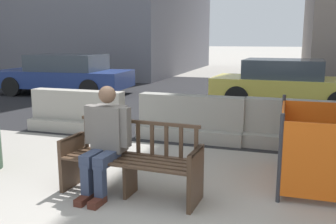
% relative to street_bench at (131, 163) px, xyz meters
% --- Properties ---
extents(ground_plane, '(200.00, 200.00, 0.00)m').
position_rel_street_bench_xyz_m(ground_plane, '(0.46, -0.47, -0.40)').
color(ground_plane, gray).
extents(street_asphalt, '(120.00, 12.00, 0.01)m').
position_rel_street_bench_xyz_m(street_asphalt, '(0.46, 8.23, -0.39)').
color(street_asphalt, black).
rests_on(street_asphalt, ground).
extents(street_bench, '(1.72, 0.62, 0.88)m').
position_rel_street_bench_xyz_m(street_bench, '(0.00, 0.00, 0.00)').
color(street_bench, '#473323').
rests_on(street_bench, ground).
extents(seated_person, '(0.59, 0.74, 1.31)m').
position_rel_street_bench_xyz_m(seated_person, '(-0.31, -0.04, 0.29)').
color(seated_person, '#66605B').
rests_on(seated_person, ground).
extents(jersey_barrier_centre, '(2.02, 0.74, 0.84)m').
position_rel_street_bench_xyz_m(jersey_barrier_centre, '(0.06, 2.73, -0.06)').
color(jersey_barrier_centre, gray).
rests_on(jersey_barrier_centre, ground).
extents(jersey_barrier_left, '(2.00, 0.68, 0.84)m').
position_rel_street_bench_xyz_m(jersey_barrier_left, '(-2.34, 2.68, -0.06)').
color(jersey_barrier_left, '#9E998E').
rests_on(jersey_barrier_left, ground).
extents(jersey_barrier_right, '(2.03, 0.76, 0.84)m').
position_rel_street_bench_xyz_m(jersey_barrier_right, '(2.04, 2.72, -0.06)').
color(jersey_barrier_right, gray).
rests_on(jersey_barrier_right, ground).
extents(car_sedan_mid, '(4.65, 2.22, 1.36)m').
position_rel_street_bench_xyz_m(car_sedan_mid, '(-5.55, 7.18, 0.29)').
color(car_sedan_mid, navy).
rests_on(car_sedan_mid, ground).
extents(car_sedan_far, '(4.17, 2.02, 1.32)m').
position_rel_street_bench_xyz_m(car_sedan_far, '(1.74, 6.79, 0.27)').
color(car_sedan_far, '#DBC64C').
rests_on(car_sedan_far, ground).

